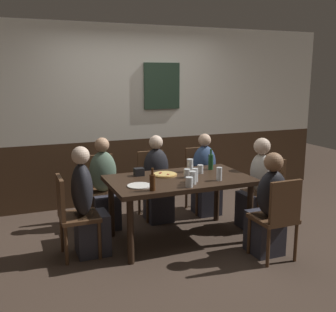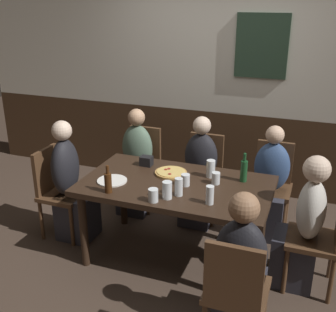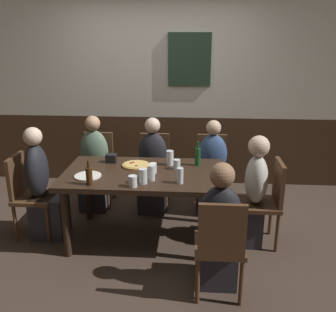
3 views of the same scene
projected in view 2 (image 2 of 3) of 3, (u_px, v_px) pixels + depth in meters
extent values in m
plane|color=#423328|center=(176.00, 256.00, 3.83)|extent=(12.00, 12.00, 0.00)
cube|color=#3D2819|center=(221.00, 149.00, 5.10)|extent=(6.40, 0.10, 0.95)
cube|color=beige|center=(226.00, 40.00, 4.63)|extent=(6.40, 0.10, 1.65)
cube|color=#233828|center=(262.00, 46.00, 4.46)|extent=(0.56, 0.03, 0.68)
cube|color=black|center=(176.00, 186.00, 3.57)|extent=(1.61, 0.93, 0.05)
cylinder|color=black|center=(84.00, 230.00, 3.60)|extent=(0.07, 0.07, 0.69)
cylinder|color=black|center=(247.00, 265.00, 3.14)|extent=(0.07, 0.07, 0.69)
cylinder|color=black|center=(123.00, 193.00, 4.27)|extent=(0.07, 0.07, 0.69)
cylinder|color=black|center=(263.00, 217.00, 3.81)|extent=(0.07, 0.07, 0.69)
cube|color=#513521|center=(312.00, 240.00, 3.30)|extent=(0.40, 0.40, 0.04)
cylinder|color=#513521|center=(285.00, 271.00, 3.29)|extent=(0.04, 0.04, 0.41)
cylinder|color=#513521|center=(289.00, 249.00, 3.59)|extent=(0.04, 0.04, 0.41)
cylinder|color=#513521|center=(331.00, 281.00, 3.18)|extent=(0.04, 0.04, 0.41)
cylinder|color=#513521|center=(331.00, 257.00, 3.48)|extent=(0.04, 0.04, 0.41)
cube|color=#513521|center=(270.00, 190.00, 4.15)|extent=(0.40, 0.40, 0.04)
cube|color=#513521|center=(274.00, 162.00, 4.22)|extent=(0.36, 0.04, 0.43)
cylinder|color=#513521|center=(283.00, 221.00, 4.02)|extent=(0.04, 0.04, 0.41)
cylinder|color=#513521|center=(248.00, 215.00, 4.14)|extent=(0.04, 0.04, 0.41)
cylinder|color=#513521|center=(287.00, 205.00, 4.32)|extent=(0.04, 0.04, 0.41)
cylinder|color=#513521|center=(254.00, 200.00, 4.43)|extent=(0.04, 0.04, 0.41)
cube|color=#513521|center=(201.00, 180.00, 4.38)|extent=(0.40, 0.40, 0.04)
cube|color=#513521|center=(207.00, 153.00, 4.45)|extent=(0.36, 0.04, 0.43)
cylinder|color=#513521|center=(212.00, 209.00, 4.26)|extent=(0.04, 0.04, 0.41)
cylinder|color=#513521|center=(181.00, 203.00, 4.37)|extent=(0.04, 0.04, 0.41)
cylinder|color=#513521|center=(220.00, 195.00, 4.55)|extent=(0.04, 0.04, 0.41)
cylinder|color=#513521|center=(190.00, 190.00, 4.66)|extent=(0.04, 0.04, 0.41)
cube|color=#513521|center=(64.00, 195.00, 4.05)|extent=(0.40, 0.40, 0.04)
cube|color=#513521|center=(46.00, 170.00, 4.02)|extent=(0.04, 0.36, 0.43)
cylinder|color=#513521|center=(90.00, 210.00, 4.22)|extent=(0.04, 0.04, 0.41)
cylinder|color=#513521|center=(72.00, 227.00, 3.92)|extent=(0.04, 0.04, 0.41)
cylinder|color=#513521|center=(62.00, 205.00, 4.33)|extent=(0.04, 0.04, 0.41)
cylinder|color=#513521|center=(42.00, 220.00, 4.04)|extent=(0.04, 0.04, 0.41)
cube|color=#513521|center=(237.00, 290.00, 2.74)|extent=(0.40, 0.40, 0.04)
cube|color=#513521|center=(233.00, 277.00, 2.50)|extent=(0.36, 0.04, 0.43)
cylinder|color=#513521|center=(217.00, 296.00, 3.03)|extent=(0.04, 0.04, 0.41)
cylinder|color=#513521|center=(264.00, 307.00, 2.92)|extent=(0.04, 0.04, 0.41)
cube|color=#513521|center=(139.00, 170.00, 4.61)|extent=(0.40, 0.40, 0.04)
cube|color=#513521|center=(145.00, 145.00, 4.68)|extent=(0.36, 0.04, 0.43)
cylinder|color=#513521|center=(148.00, 198.00, 4.49)|extent=(0.04, 0.04, 0.41)
cylinder|color=#513521|center=(120.00, 193.00, 4.60)|extent=(0.04, 0.04, 0.41)
cylinder|color=#513521|center=(160.00, 185.00, 4.78)|extent=(0.04, 0.04, 0.41)
cylinder|color=#513521|center=(133.00, 181.00, 4.89)|extent=(0.04, 0.04, 0.41)
cube|color=#2D2D38|center=(293.00, 258.00, 3.42)|extent=(0.34, 0.32, 0.45)
ellipsoid|color=beige|center=(311.00, 209.00, 3.22)|extent=(0.22, 0.34, 0.49)
sphere|color=beige|center=(317.00, 169.00, 3.10)|extent=(0.21, 0.21, 0.21)
cube|color=#2D2D38|center=(266.00, 214.00, 4.11)|extent=(0.32, 0.34, 0.45)
ellipsoid|color=#334C7A|center=(272.00, 167.00, 4.02)|extent=(0.34, 0.22, 0.49)
sphere|color=#DBB293|center=(275.00, 135.00, 3.90)|extent=(0.17, 0.17, 0.17)
cube|color=#2D2D38|center=(197.00, 202.00, 4.34)|extent=(0.32, 0.34, 0.45)
ellipsoid|color=black|center=(201.00, 157.00, 4.24)|extent=(0.34, 0.22, 0.50)
sphere|color=beige|center=(202.00, 125.00, 4.12)|extent=(0.18, 0.18, 0.18)
cube|color=#2D2D38|center=(78.00, 216.00, 4.08)|extent=(0.34, 0.32, 0.45)
ellipsoid|color=black|center=(65.00, 167.00, 3.93)|extent=(0.22, 0.34, 0.55)
sphere|color=beige|center=(62.00, 131.00, 3.80)|extent=(0.19, 0.19, 0.19)
cube|color=#2D2D38|center=(239.00, 303.00, 2.93)|extent=(0.32, 0.34, 0.45)
ellipsoid|color=black|center=(241.00, 253.00, 2.68)|extent=(0.34, 0.22, 0.48)
sphere|color=#936B4C|center=(244.00, 208.00, 2.56)|extent=(0.20, 0.20, 0.20)
cube|color=#2D2D38|center=(135.00, 192.00, 4.57)|extent=(0.32, 0.34, 0.45)
ellipsoid|color=#56705B|center=(137.00, 148.00, 4.47)|extent=(0.34, 0.22, 0.52)
sphere|color=tan|center=(136.00, 117.00, 4.35)|extent=(0.18, 0.18, 0.18)
cylinder|color=tan|center=(171.00, 173.00, 3.75)|extent=(0.29, 0.29, 0.02)
cylinder|color=#DBB760|center=(171.00, 171.00, 3.74)|extent=(0.25, 0.25, 0.01)
cylinder|color=maroon|center=(169.00, 169.00, 3.79)|extent=(0.03, 0.03, 0.00)
cylinder|color=maroon|center=(166.00, 169.00, 3.77)|extent=(0.03, 0.03, 0.00)
cylinder|color=maroon|center=(170.00, 174.00, 3.68)|extent=(0.03, 0.03, 0.00)
cylinder|color=silver|center=(211.00, 169.00, 3.66)|extent=(0.08, 0.08, 0.16)
cylinder|color=gold|center=(211.00, 172.00, 3.67)|extent=(0.07, 0.07, 0.10)
cylinder|color=silver|center=(210.00, 195.00, 3.19)|extent=(0.06, 0.06, 0.15)
cylinder|color=#331E14|center=(210.00, 199.00, 3.20)|extent=(0.05, 0.05, 0.08)
cylinder|color=silver|center=(179.00, 187.00, 3.32)|extent=(0.07, 0.07, 0.15)
cylinder|color=silver|center=(179.00, 191.00, 3.34)|extent=(0.06, 0.06, 0.07)
cylinder|color=silver|center=(167.00, 190.00, 3.27)|extent=(0.08, 0.08, 0.14)
cylinder|color=#C6842D|center=(167.00, 195.00, 3.29)|extent=(0.07, 0.07, 0.05)
cylinder|color=silver|center=(185.00, 180.00, 3.50)|extent=(0.07, 0.07, 0.10)
cylinder|color=#C6842D|center=(185.00, 182.00, 3.51)|extent=(0.07, 0.07, 0.07)
cylinder|color=silver|center=(216.00, 178.00, 3.53)|extent=(0.07, 0.07, 0.10)
cylinder|color=#331E14|center=(216.00, 179.00, 3.54)|extent=(0.06, 0.06, 0.08)
cylinder|color=silver|center=(153.00, 195.00, 3.23)|extent=(0.08, 0.08, 0.11)
cylinder|color=#C6842D|center=(153.00, 197.00, 3.23)|extent=(0.07, 0.07, 0.08)
cylinder|color=#194723|center=(244.00, 171.00, 3.57)|extent=(0.06, 0.06, 0.19)
cylinder|color=#194723|center=(245.00, 157.00, 3.52)|extent=(0.03, 0.03, 0.07)
cylinder|color=#42230F|center=(108.00, 183.00, 3.37)|extent=(0.06, 0.06, 0.16)
cylinder|color=#42230F|center=(107.00, 170.00, 3.33)|extent=(0.03, 0.03, 0.07)
cylinder|color=white|center=(112.00, 181.00, 3.60)|extent=(0.26, 0.26, 0.01)
cube|color=black|center=(146.00, 161.00, 3.92)|extent=(0.11, 0.09, 0.09)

